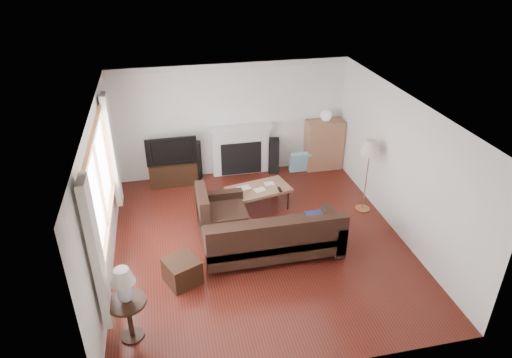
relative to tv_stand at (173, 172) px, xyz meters
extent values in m
cube|color=#531A12|center=(1.36, -2.49, -0.25)|extent=(5.10, 5.60, 0.04)
cube|color=white|center=(1.36, -2.49, 2.25)|extent=(5.10, 5.60, 0.04)
cube|color=white|center=(1.36, 0.26, 1.00)|extent=(5.00, 0.04, 2.50)
cube|color=white|center=(1.36, -5.24, 1.00)|extent=(5.00, 0.04, 2.50)
cube|color=white|center=(-1.14, -2.49, 1.00)|extent=(0.04, 5.50, 2.50)
cube|color=white|center=(3.86, -2.49, 1.00)|extent=(0.04, 5.50, 2.50)
cube|color=#945F36|center=(-1.09, -2.69, 1.30)|extent=(0.12, 2.74, 1.54)
cube|color=beige|center=(-1.04, -4.21, 1.15)|extent=(0.10, 0.35, 2.10)
cube|color=beige|center=(-1.04, -1.17, 1.15)|extent=(0.10, 0.35, 2.10)
cube|color=white|center=(1.51, 0.15, 0.32)|extent=(1.40, 0.26, 1.15)
cube|color=black|center=(0.00, 0.00, 0.00)|extent=(1.01, 0.46, 0.51)
imported|color=black|center=(0.00, 0.00, 0.56)|extent=(1.06, 0.14, 0.61)
cube|color=black|center=(0.47, 0.04, 0.19)|extent=(0.34, 0.37, 0.89)
cube|color=black|center=(2.25, 0.06, 0.15)|extent=(0.27, 0.31, 0.80)
cube|color=#9F6A4A|center=(3.41, 0.03, 0.32)|extent=(0.83, 0.40, 1.15)
sphere|color=white|center=(3.41, 0.03, 1.02)|extent=(0.25, 0.25, 0.25)
cube|color=black|center=(1.49, -2.88, 0.15)|extent=(2.49, 1.82, 0.80)
cube|color=#8F6344|center=(1.57, -1.42, -0.02)|extent=(1.31, 0.89, 0.47)
cube|color=black|center=(-0.04, -3.26, -0.05)|extent=(0.64, 0.64, 0.41)
cube|color=#A66C39|center=(3.58, -1.88, 0.49)|extent=(0.43, 0.43, 1.48)
cube|color=black|center=(-0.79, -4.24, 0.07)|extent=(0.51, 0.51, 0.64)
cube|color=silver|center=(-0.79, -4.24, 0.64)|extent=(0.32, 0.32, 0.52)
camera|label=1|loc=(-0.09, -8.90, 4.58)|focal=32.00mm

